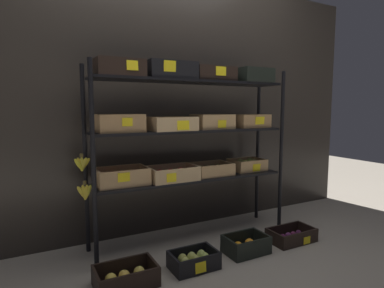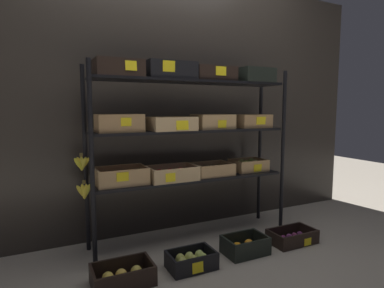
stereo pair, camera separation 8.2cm
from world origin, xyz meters
name	(u,v)px [view 1 (the left image)]	position (x,y,z in m)	size (l,w,h in m)	color
ground_plane	(192,238)	(0.00, 0.00, 0.00)	(10.00, 10.00, 0.00)	gray
storefront_wall	(173,105)	(0.00, 0.36, 1.12)	(4.02, 0.12, 2.23)	#2D2823
display_rack	(190,129)	(-0.02, 0.00, 0.92)	(1.73, 0.35, 1.43)	black
crate_ground_apple_gold	(126,278)	(-0.69, -0.44, 0.05)	(0.37, 0.23, 0.12)	black
crate_ground_pear	(194,261)	(-0.22, -0.44, 0.05)	(0.32, 0.22, 0.12)	black
crate_ground_orange	(246,246)	(0.24, -0.42, 0.05)	(0.32, 0.22, 0.13)	black
crate_ground_plum	(291,237)	(0.70, -0.43, 0.04)	(0.38, 0.22, 0.11)	black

